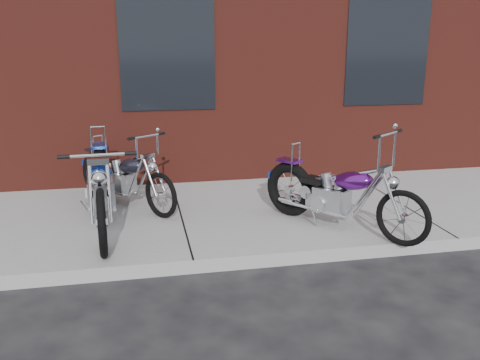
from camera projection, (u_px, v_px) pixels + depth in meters
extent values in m
plane|color=black|center=(194.00, 274.00, 5.18)|extent=(120.00, 120.00, 0.00)
cube|color=#989898|center=(181.00, 219.00, 6.58)|extent=(22.00, 3.00, 0.15)
torus|color=black|center=(299.00, 191.00, 6.32)|extent=(0.52, 0.64, 0.69)
torus|color=black|center=(416.00, 221.00, 5.35)|extent=(0.43, 0.55, 0.63)
cube|color=#A6A9AD|center=(342.00, 202.00, 5.92)|extent=(0.45, 0.47, 0.29)
ellipsoid|color=#5E1681|center=(364.00, 183.00, 5.67)|extent=(0.52, 0.58, 0.30)
cube|color=black|center=(324.00, 182.00, 6.04)|extent=(0.35, 0.35, 0.06)
cylinder|color=silver|center=(407.00, 196.00, 5.36)|extent=(0.20, 0.25, 0.52)
cylinder|color=silver|center=(401.00, 135.00, 5.27)|extent=(0.44, 0.34, 0.03)
cylinder|color=silver|center=(305.00, 163.00, 6.18)|extent=(0.03, 0.03, 0.46)
cylinder|color=silver|center=(331.00, 206.00, 6.18)|extent=(0.55, 0.73, 0.05)
torus|color=black|center=(101.00, 180.00, 6.62)|extent=(0.21, 0.81, 0.80)
torus|color=black|center=(102.00, 229.00, 5.00)|extent=(0.12, 0.73, 0.72)
cube|color=#A6A9AD|center=(102.00, 196.00, 5.96)|extent=(0.34, 0.46, 0.33)
ellipsoid|color=blue|center=(100.00, 176.00, 5.58)|extent=(0.33, 0.63, 0.34)
cube|color=beige|center=(100.00, 172.00, 6.17)|extent=(0.29, 0.33, 0.07)
cylinder|color=silver|center=(100.00, 196.00, 5.05)|extent=(0.06, 0.33, 0.60)
cylinder|color=silver|center=(97.00, 158.00, 5.09)|extent=(0.61, 0.07, 0.03)
cylinder|color=silver|center=(99.00, 150.00, 6.43)|extent=(0.03, 0.03, 0.54)
cylinder|color=silver|center=(114.00, 201.00, 6.26)|extent=(0.12, 1.00, 0.05)
torus|color=black|center=(103.00, 175.00, 7.16)|extent=(0.49, 0.60, 0.65)
torus|color=black|center=(168.00, 197.00, 6.25)|extent=(0.40, 0.51, 0.59)
cube|color=#A6A9AD|center=(127.00, 183.00, 6.79)|extent=(0.42, 0.44, 0.27)
ellipsoid|color=#242432|center=(138.00, 167.00, 6.56)|extent=(0.48, 0.54, 0.28)
cube|color=black|center=(116.00, 168.00, 6.89)|extent=(0.32, 0.33, 0.05)
cylinder|color=silver|center=(161.00, 177.00, 6.26)|extent=(0.18, 0.23, 0.49)
cylinder|color=silver|center=(154.00, 137.00, 6.21)|extent=(0.41, 0.32, 0.03)
cylinder|color=silver|center=(104.00, 152.00, 7.02)|extent=(0.03, 0.03, 0.43)
cylinder|color=silver|center=(125.00, 187.00, 7.02)|extent=(0.52, 0.68, 0.04)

